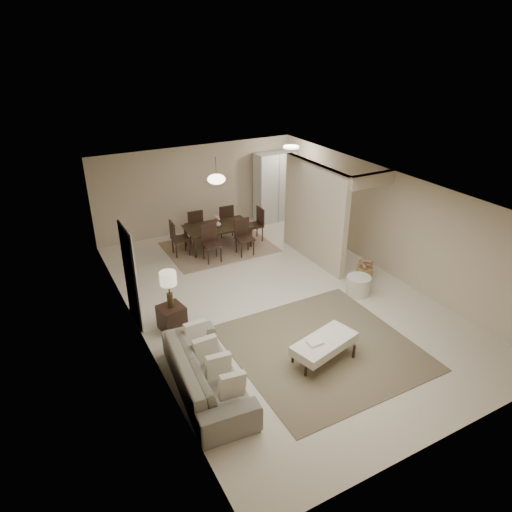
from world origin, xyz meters
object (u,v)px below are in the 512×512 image
sofa (207,372)px  side_table (172,318)px  wicker_basket (364,274)px  ottoman_bench (324,344)px  pantry_cabinet (274,187)px  round_pouf (358,286)px  dining_table (219,237)px

sofa → side_table: size_ratio=4.76×
sofa → wicker_basket: bearing=-65.3°
ottoman_bench → side_table: (-2.06, 2.21, -0.10)m
pantry_cabinet → sofa: 7.79m
side_table → wicker_basket: (4.65, -0.24, -0.09)m
ottoman_bench → round_pouf: ottoman_bench is taller
ottoman_bench → wicker_basket: size_ratio=3.48×
sofa → dining_table: 5.53m
round_pouf → dining_table: dining_table is taller
pantry_cabinet → ottoman_bench: bearing=-112.9°
dining_table → sofa: bearing=-113.4°
pantry_cabinet → dining_table: pantry_cabinet is taller
ottoman_bench → side_table: bearing=118.6°
round_pouf → sofa: bearing=-163.5°
side_table → ottoman_bench: bearing=-47.1°
pantry_cabinet → wicker_basket: pantry_cabinet is taller
round_pouf → wicker_basket: size_ratio=1.41×
sofa → wicker_basket: 4.99m
wicker_basket → round_pouf: bearing=-140.8°
ottoman_bench → pantry_cabinet: bearing=52.9°
side_table → dining_table: (2.37, 3.06, 0.06)m
sofa → pantry_cabinet: bearing=-33.2°
pantry_cabinet → dining_table: bearing=-154.9°
side_table → wicker_basket: size_ratio=1.31×
pantry_cabinet → ottoman_bench: 6.97m
pantry_cabinet → side_table: size_ratio=4.16×
sofa → round_pouf: 4.33m
dining_table → round_pouf: bearing=-62.6°
round_pouf → dining_table: size_ratio=0.31×
sofa → dining_table: sofa is taller
wicker_basket → dining_table: 4.01m
pantry_cabinet → sofa: size_ratio=0.87×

